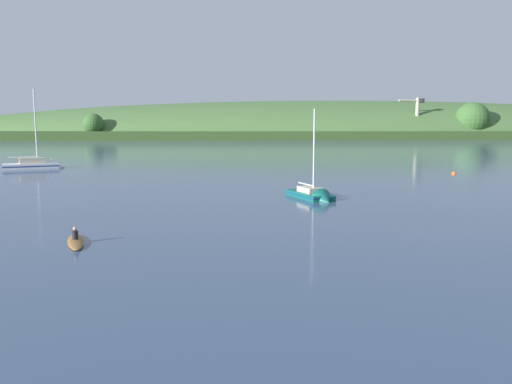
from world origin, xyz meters
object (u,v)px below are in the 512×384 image
sailboat_near_mooring (314,197)px  mooring_buoy_midchannel (454,174)px  sailboat_midwater_white (38,167)px  canoe_with_paddler (75,241)px  dockside_crane (416,119)px

sailboat_near_mooring → mooring_buoy_midchannel: 31.01m
sailboat_near_mooring → sailboat_midwater_white: size_ratio=0.69×
mooring_buoy_midchannel → sailboat_near_mooring: bearing=-131.9°
canoe_with_paddler → sailboat_midwater_white: bearing=-176.2°
dockside_crane → canoe_with_paddler: size_ratio=4.59×
sailboat_near_mooring → mooring_buoy_midchannel: (20.70, 23.09, -0.13)m
mooring_buoy_midchannel → sailboat_midwater_white: bearing=173.1°
sailboat_midwater_white → mooring_buoy_midchannel: sailboat_midwater_white is taller
mooring_buoy_midchannel → dockside_crane: bearing=75.1°
sailboat_midwater_white → canoe_with_paddler: sailboat_midwater_white is taller
sailboat_midwater_white → dockside_crane: bearing=30.4°
dockside_crane → sailboat_near_mooring: (-66.44, -195.08, -8.79)m
dockside_crane → sailboat_midwater_white: size_ratio=1.46×
sailboat_midwater_white → canoe_with_paddler: bearing=-91.5°
sailboat_near_mooring → canoe_with_paddler: 22.51m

